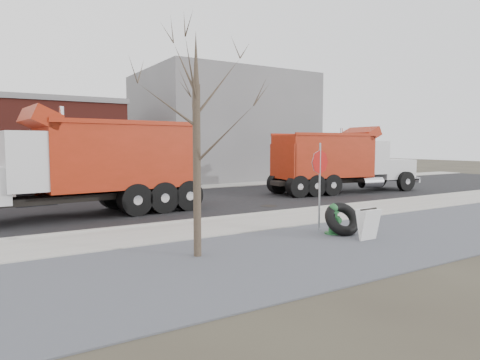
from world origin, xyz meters
TOP-DOWN VIEW (x-y plane):
  - ground at (0.00, 0.00)m, footprint 120.00×120.00m
  - gravel_verge at (0.00, -3.50)m, footprint 60.00×5.00m
  - sidewalk at (0.00, 0.25)m, footprint 60.00×2.50m
  - curb at (0.00, 1.55)m, footprint 60.00×0.15m
  - road at (0.00, 6.30)m, footprint 60.00×9.40m
  - far_sidewalk at (0.00, 12.00)m, footprint 60.00×2.00m
  - building_grey at (9.00, 18.00)m, footprint 12.00×10.00m
  - bare_tree at (-3.20, -2.60)m, footprint 3.20×3.20m
  - fire_hydrant at (1.28, -2.43)m, footprint 0.52×0.51m
  - truck_tire at (1.46, -2.61)m, footprint 1.24×1.09m
  - stop_sign at (1.27, -1.84)m, footprint 0.72×0.14m
  - sandwich_board at (1.51, -3.53)m, footprint 0.64×0.41m
  - dump_truck_red_a at (9.33, 5.43)m, footprint 8.87×3.33m
  - dump_truck_red_b at (-4.15, 4.72)m, footprint 9.31×3.36m

SIDE VIEW (x-z plane):
  - ground at x=0.00m, z-range 0.00..0.00m
  - road at x=0.00m, z-range 0.00..0.02m
  - gravel_verge at x=0.00m, z-range 0.00..0.03m
  - sidewalk at x=0.00m, z-range 0.00..0.06m
  - far_sidewalk at x=0.00m, z-range 0.00..0.06m
  - curb at x=0.00m, z-range 0.00..0.11m
  - fire_hydrant at x=1.28m, z-range -0.04..0.88m
  - sandwich_board at x=1.51m, z-range 0.03..0.90m
  - truck_tire at x=1.46m, z-range -0.05..0.99m
  - dump_truck_red_a at x=9.33m, z-range 0.03..3.58m
  - stop_sign at x=1.27m, z-range 0.49..3.18m
  - dump_truck_red_b at x=-4.15m, z-range 0.03..3.89m
  - bare_tree at x=-3.20m, z-range 0.70..5.90m
  - building_grey at x=9.00m, z-range 0.00..8.00m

